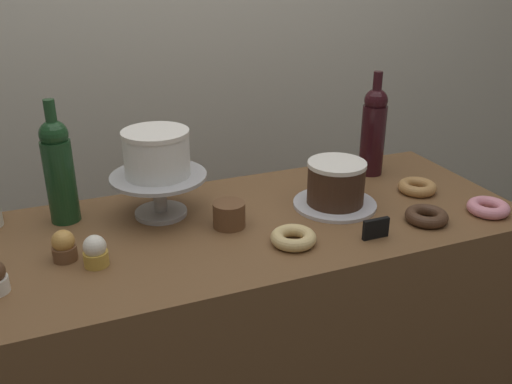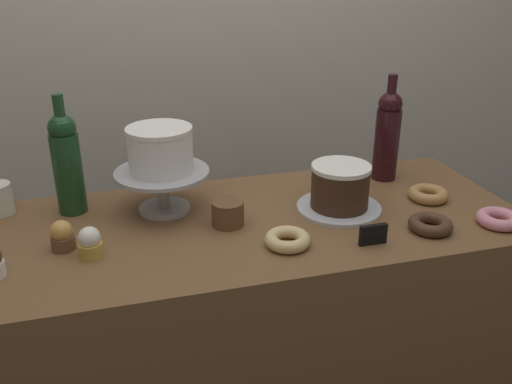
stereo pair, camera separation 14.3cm
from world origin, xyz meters
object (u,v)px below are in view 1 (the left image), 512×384
at_px(donut_chocolate, 427,216).
at_px(price_sign_chalkboard, 376,229).
at_px(white_layer_cake, 157,153).
at_px(cupcake_caramel, 64,246).
at_px(cupcake_vanilla, 95,252).
at_px(donut_pink, 488,208).
at_px(donut_maple, 417,187).
at_px(chocolate_round_cake, 336,182).
at_px(wine_bottle_dark_red, 373,130).
at_px(donut_glazed, 293,238).
at_px(wine_bottle_green, 59,169).
at_px(cookie_stack, 229,214).
at_px(cake_stand_pedestal, 159,187).

height_order(donut_chocolate, price_sign_chalkboard, price_sign_chalkboard).
bearing_deg(price_sign_chalkboard, white_layer_cake, 144.68).
relative_size(cupcake_caramel, cupcake_vanilla, 1.00).
distance_m(white_layer_cake, donut_pink, 0.90).
bearing_deg(price_sign_chalkboard, donut_maple, 35.93).
relative_size(chocolate_round_cake, wine_bottle_dark_red, 0.49).
xyz_separation_m(cupcake_vanilla, donut_glazed, (0.46, -0.08, -0.02)).
relative_size(wine_bottle_green, donut_glazed, 2.91).
height_order(donut_chocolate, donut_pink, same).
bearing_deg(cupcake_caramel, white_layer_cake, 30.48).
bearing_deg(donut_maple, donut_pink, -64.48).
height_order(donut_chocolate, cookie_stack, cookie_stack).
height_order(wine_bottle_dark_red, donut_pink, wine_bottle_dark_red).
bearing_deg(chocolate_round_cake, wine_bottle_dark_red, 37.67).
bearing_deg(cake_stand_pedestal, wine_bottle_green, 165.88).
relative_size(wine_bottle_dark_red, donut_chocolate, 2.91).
relative_size(white_layer_cake, chocolate_round_cake, 1.08).
distance_m(donut_pink, donut_maple, 0.21).
bearing_deg(cake_stand_pedestal, donut_maple, -10.08).
height_order(cupcake_vanilla, donut_glazed, cupcake_vanilla).
bearing_deg(donut_chocolate, price_sign_chalkboard, -171.13).
distance_m(cake_stand_pedestal, cookie_stack, 0.20).
relative_size(wine_bottle_dark_red, cookie_stack, 3.87).
relative_size(donut_maple, donut_glazed, 1.00).
xyz_separation_m(white_layer_cake, wine_bottle_dark_red, (0.69, 0.05, -0.03)).
xyz_separation_m(wine_bottle_dark_red, cupcake_caramel, (-0.95, -0.20, -0.11)).
bearing_deg(chocolate_round_cake, donut_pink, -28.55).
bearing_deg(chocolate_round_cake, cupcake_caramel, -177.68).
bearing_deg(donut_glazed, wine_bottle_green, 145.94).
height_order(cupcake_vanilla, cookie_stack, cupcake_vanilla).
relative_size(cupcake_caramel, donut_glazed, 0.66).
xyz_separation_m(chocolate_round_cake, cookie_stack, (-0.32, -0.01, -0.04)).
xyz_separation_m(white_layer_cake, chocolate_round_cake, (0.46, -0.12, -0.11)).
distance_m(wine_bottle_green, donut_maple, 1.00).
xyz_separation_m(wine_bottle_green, cookie_stack, (0.39, -0.19, -0.11)).
bearing_deg(wine_bottle_dark_red, wine_bottle_green, 179.49).
xyz_separation_m(white_layer_cake, donut_pink, (0.83, -0.32, -0.16)).
xyz_separation_m(cupcake_caramel, donut_glazed, (0.52, -0.13, -0.02)).
height_order(wine_bottle_green, donut_maple, wine_bottle_green).
distance_m(cupcake_caramel, cupcake_vanilla, 0.08).
distance_m(cake_stand_pedestal, wine_bottle_dark_red, 0.70).
relative_size(white_layer_cake, cookie_stack, 2.07).
bearing_deg(chocolate_round_cake, cookie_stack, -178.22).
height_order(white_layer_cake, cookie_stack, white_layer_cake).
distance_m(donut_chocolate, price_sign_chalkboard, 0.18).
xyz_separation_m(cake_stand_pedestal, white_layer_cake, (0.00, 0.00, 0.10)).
xyz_separation_m(cupcake_caramel, donut_maple, (1.00, 0.02, -0.02)).
xyz_separation_m(donut_glazed, price_sign_chalkboard, (0.20, -0.05, 0.01)).
xyz_separation_m(donut_maple, price_sign_chalkboard, (-0.27, -0.20, 0.01)).
distance_m(white_layer_cake, price_sign_chalkboard, 0.59).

